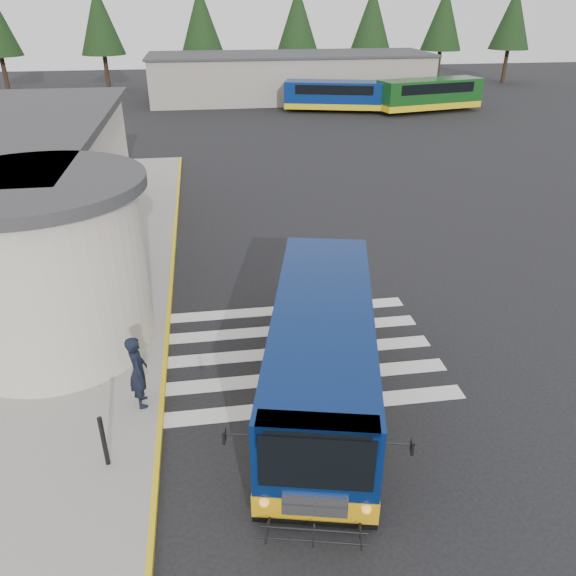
{
  "coord_description": "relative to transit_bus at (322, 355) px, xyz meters",
  "views": [
    {
      "loc": [
        -2.59,
        -13.89,
        9.0
      ],
      "look_at": [
        -0.59,
        -0.5,
        1.91
      ],
      "focal_mm": 35.0,
      "sensor_mm": 36.0,
      "label": 1
    }
  ],
  "objects": [
    {
      "name": "far_bus_a",
      "position": [
        8.9,
        38.04,
        0.2
      ],
      "size": [
        8.76,
        4.43,
        2.18
      ],
      "rotation": [
        0.0,
        0.0,
        1.31
      ],
      "color": "navy",
      "rests_on": "ground"
    },
    {
      "name": "curb_strip",
      "position": [
        -3.95,
        6.82,
        -1.14
      ],
      "size": [
        0.12,
        34.0,
        0.16
      ],
      "primitive_type": "cube",
      "color": "yellow",
      "rests_on": "ground"
    },
    {
      "name": "far_bus_b",
      "position": [
        16.89,
        36.71,
        0.3
      ],
      "size": [
        9.39,
        4.38,
        2.34
      ],
      "rotation": [
        0.0,
        0.0,
        1.78
      ],
      "color": "#114114",
      "rests_on": "ground"
    },
    {
      "name": "tree_line",
      "position": [
        6.39,
        52.82,
        5.55
      ],
      "size": [
        58.4,
        4.4,
        10.0
      ],
      "color": "black",
      "rests_on": "ground"
    },
    {
      "name": "bollard",
      "position": [
        -4.97,
        -1.76,
        -0.45
      ],
      "size": [
        0.1,
        0.1,
        1.24
      ],
      "primitive_type": "cylinder",
      "color": "black",
      "rests_on": "sidewalk"
    },
    {
      "name": "pedestrian_b",
      "position": [
        -6.09,
        1.9,
        -0.28
      ],
      "size": [
        0.86,
        0.94,
        1.58
      ],
      "primitive_type": "imported",
      "rotation": [
        0.0,
        0.0,
        -1.15
      ],
      "color": "black",
      "rests_on": "sidewalk"
    },
    {
      "name": "ground",
      "position": [
        0.1,
        2.82,
        -1.22
      ],
      "size": [
        140.0,
        140.0,
        0.0
      ],
      "primitive_type": "plane",
      "color": "black",
      "rests_on": "ground"
    },
    {
      "name": "transit_bus",
      "position": [
        0.0,
        0.0,
        0.0
      ],
      "size": [
        4.63,
        9.3,
        2.55
      ],
      "rotation": [
        0.0,
        0.0,
        -0.23
      ],
      "color": "#06194D",
      "rests_on": "ground"
    },
    {
      "name": "sidewalk",
      "position": [
        -8.9,
        6.82,
        -1.14
      ],
      "size": [
        10.0,
        34.0,
        0.15
      ],
      "primitive_type": "cube",
      "color": "gray",
      "rests_on": "ground"
    },
    {
      "name": "crosswalk",
      "position": [
        -0.4,
        2.02,
        -1.21
      ],
      "size": [
        8.0,
        5.35,
        0.01
      ],
      "color": "silver",
      "rests_on": "ground"
    },
    {
      "name": "pedestrian_a",
      "position": [
        -4.4,
        0.17,
        -0.12
      ],
      "size": [
        0.58,
        0.76,
        1.89
      ],
      "primitive_type": "imported",
      "rotation": [
        0.0,
        0.0,
        1.77
      ],
      "color": "black",
      "rests_on": "sidewalk"
    },
    {
      "name": "depot_building",
      "position": [
        6.1,
        44.82,
        0.89
      ],
      "size": [
        26.4,
        8.4,
        4.2
      ],
      "color": "gray",
      "rests_on": "ground"
    }
  ]
}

